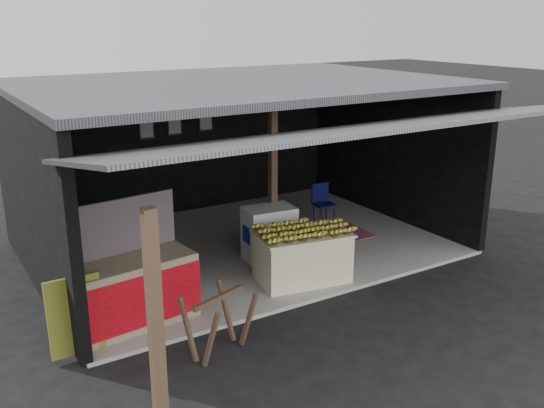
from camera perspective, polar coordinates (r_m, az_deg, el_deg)
ground at (r=9.17m, az=4.82°, el=-8.99°), size 80.00×80.00×0.00m
concrete_slab at (r=11.09m, az=-2.89°, el=-4.02°), size 7.00×5.00×0.06m
shophouse at (r=10.79m, az=-3.87°, el=6.81°), size 7.40×7.29×3.02m
banana_table at (r=9.51m, az=2.85°, el=-4.94°), size 1.57×1.11×0.79m
banana_pile at (r=9.34m, az=2.90°, el=-2.26°), size 1.44×1.00×0.16m
white_crate at (r=10.28m, az=-0.25°, el=-2.80°), size 0.89×0.65×0.93m
neighbor_stall at (r=8.40m, az=-12.92°, el=-7.71°), size 1.70×0.92×1.68m
green_signboard at (r=7.86m, az=-18.03°, el=-9.99°), size 0.66×0.12×1.00m
sawhorse at (r=7.59m, az=-5.05°, el=-10.59°), size 0.89×0.89×0.80m
water_barrel at (r=10.25m, az=5.89°, el=-4.17°), size 0.35×0.35×0.52m
plastic_chair at (r=12.17m, az=4.74°, el=0.37°), size 0.41×0.41×0.80m
magenta_rug at (r=11.59m, az=5.48°, el=-2.94°), size 1.51×1.02×0.01m
picture_frames at (r=12.60m, az=-9.03°, el=7.35°), size 1.62×0.04×0.46m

